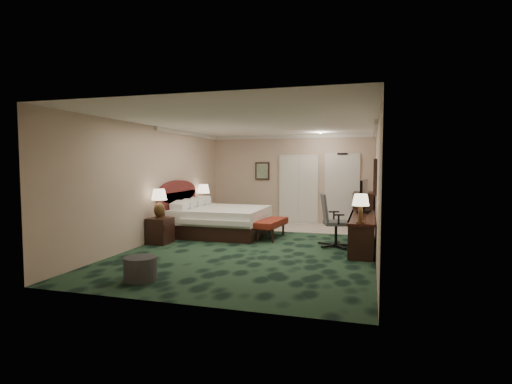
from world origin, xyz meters
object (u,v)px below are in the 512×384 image
(lamp_near, at_px, (159,204))
(desk, at_px, (362,232))
(nightstand_far, at_px, (205,217))
(tv, at_px, (364,196))
(nightstand_near, at_px, (160,231))
(bed, at_px, (222,221))
(lamp_far, at_px, (204,196))
(bed_bench, at_px, (271,229))
(ottoman, at_px, (140,269))
(minibar, at_px, (363,210))
(desk_chair, at_px, (336,220))

(lamp_near, xyz_separation_m, desk, (4.45, 0.75, -0.57))
(nightstand_far, xyz_separation_m, tv, (4.49, -1.15, 0.81))
(nightstand_near, bearing_deg, bed, 57.90)
(lamp_far, xyz_separation_m, bed_bench, (2.33, -1.25, -0.66))
(ottoman, bearing_deg, minibar, 62.19)
(ottoman, bearing_deg, bed, 93.41)
(bed_bench, distance_m, desk, 2.27)
(ottoman, height_order, minibar, minibar)
(lamp_near, height_order, ottoman, lamp_near)
(desk, distance_m, tv, 1.01)
(lamp_far, xyz_separation_m, ottoman, (1.23, -5.27, -0.71))
(lamp_far, bearing_deg, bed, -48.03)
(nightstand_near, xyz_separation_m, nightstand_far, (-0.02, 2.57, -0.02))
(nightstand_far, height_order, tv, tv)
(lamp_near, height_order, lamp_far, lamp_near)
(minibar, bearing_deg, nightstand_far, -168.67)
(bed_bench, height_order, tv, tv)
(lamp_far, height_order, ottoman, lamp_far)
(nightstand_far, bearing_deg, desk_chair, -25.21)
(nightstand_far, relative_size, bed_bench, 0.41)
(bed_bench, xyz_separation_m, ottoman, (-1.10, -4.02, -0.04))
(lamp_near, height_order, desk_chair, lamp_near)
(nightstand_near, distance_m, tv, 4.76)
(bed_bench, xyz_separation_m, minibar, (2.14, 2.12, 0.29))
(nightstand_far, bearing_deg, ottoman, -77.13)
(desk, relative_size, desk_chair, 2.09)
(nightstand_far, xyz_separation_m, lamp_near, (0.02, -2.60, 0.64))
(nightstand_near, distance_m, minibar, 5.62)
(bed_bench, xyz_separation_m, desk_chair, (1.62, -0.62, 0.36))
(nightstand_near, relative_size, desk_chair, 0.50)
(lamp_far, height_order, desk, lamp_far)
(nightstand_near, xyz_separation_m, bed_bench, (2.29, 1.34, -0.07))
(desk_chair, height_order, minibar, desk_chair)
(ottoman, relative_size, desk, 0.21)
(nightstand_far, xyz_separation_m, desk_chair, (3.92, -1.85, 0.31))
(bed_bench, height_order, desk_chair, desk_chair)
(lamp_far, distance_m, bed_bench, 2.73)
(tv, bearing_deg, minibar, 97.42)
(lamp_far, distance_m, desk_chair, 4.38)
(bed, height_order, nightstand_near, bed)
(lamp_near, bearing_deg, minibar, 38.34)
(bed, bearing_deg, desk_chair, -14.48)
(desk_chair, relative_size, minibar, 1.14)
(bed, height_order, lamp_far, lamp_far)
(nightstand_near, xyz_separation_m, desk_chair, (3.91, 0.72, 0.29))
(nightstand_near, height_order, bed_bench, nightstand_near)
(bed, distance_m, nightstand_near, 1.76)
(bed, height_order, minibar, minibar)
(bed_bench, bearing_deg, lamp_near, -142.65)
(nightstand_near, xyz_separation_m, desk, (4.46, 0.72, 0.06))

